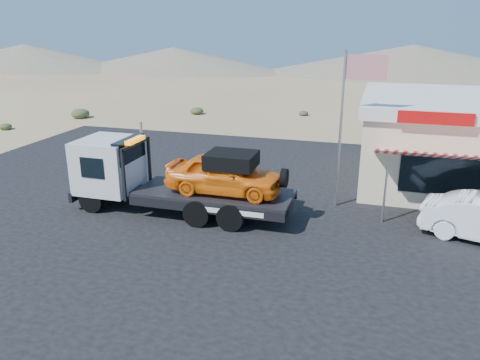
{
  "coord_description": "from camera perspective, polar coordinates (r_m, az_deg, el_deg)",
  "views": [
    {
      "loc": [
        6.01,
        -13.24,
        6.9
      ],
      "look_at": [
        1.41,
        2.22,
        1.5
      ],
      "focal_mm": 35.0,
      "sensor_mm": 36.0,
      "label": 1
    }
  ],
  "objects": [
    {
      "name": "asphalt_lot",
      "position": [
        18.09,
        2.52,
        -3.9
      ],
      "size": [
        32.0,
        24.0,
        0.02
      ],
      "primitive_type": "cube",
      "color": "black",
      "rests_on": "ground"
    },
    {
      "name": "ground",
      "position": [
        16.09,
        -7.13,
        -7.04
      ],
      "size": [
        120.0,
        120.0,
        0.0
      ],
      "primitive_type": "plane",
      "color": "#927453",
      "rests_on": "ground"
    },
    {
      "name": "desert_scrub",
      "position": [
        31.37,
        -26.37,
        4.43
      ],
      "size": [
        22.5,
        30.77,
        0.75
      ],
      "color": "#333E21",
      "rests_on": "ground"
    },
    {
      "name": "tow_truck",
      "position": [
        17.76,
        -7.87,
        0.63
      ],
      "size": [
        8.32,
        2.47,
        2.78
      ],
      "color": "black",
      "rests_on": "asphalt_lot"
    },
    {
      "name": "flagpole",
      "position": [
        18.04,
        13.04,
        8.03
      ],
      "size": [
        1.55,
        0.1,
        6.0
      ],
      "color": "#99999E",
      "rests_on": "asphalt_lot"
    },
    {
      "name": "distant_hills",
      "position": [
        70.35,
        3.7,
        14.38
      ],
      "size": [
        126.0,
        48.0,
        4.2
      ],
      "color": "#726B59",
      "rests_on": "ground"
    }
  ]
}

